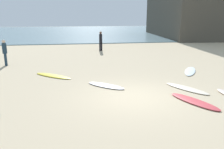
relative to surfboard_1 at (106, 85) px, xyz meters
name	(u,v)px	position (x,y,z in m)	size (l,w,h in m)	color
ground_plane	(134,97)	(0.91, -1.59, -0.04)	(120.00, 120.00, 0.00)	#C6B28E
ocean_water	(86,31)	(0.91, 36.13, 0.00)	(120.00, 40.00, 0.08)	slate
surfboard_1	(106,85)	(0.00, 0.00, 0.00)	(0.57, 1.98, 0.08)	white
surfboard_3	(53,76)	(-2.57, 2.21, -0.01)	(0.53, 2.45, 0.07)	yellow
surfboard_4	(194,101)	(3.04, -2.52, 0.00)	(0.57, 2.17, 0.08)	#D7444C
surfboard_5	(187,88)	(3.51, -0.98, -0.01)	(0.55, 2.17, 0.07)	#F7E6CC
surfboard_6	(190,71)	(5.23, 2.02, 0.00)	(0.58, 2.37, 0.07)	white
beachgoer_near	(101,40)	(0.96, 10.71, 0.95)	(0.39, 0.39, 1.77)	black
beachgoer_mid	(5,51)	(-5.85, 5.50, 0.89)	(0.37, 0.37, 1.68)	#1E3342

